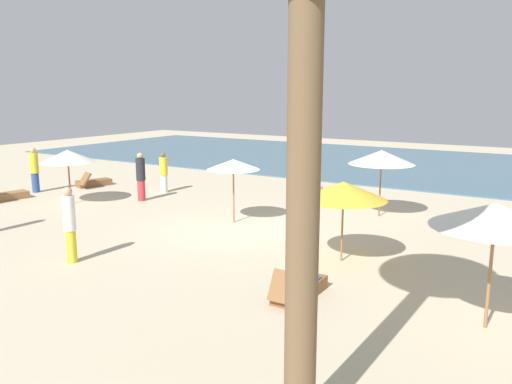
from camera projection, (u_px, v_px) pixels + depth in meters
name	position (u px, v px, depth m)	size (l,w,h in m)	color
ground_plane	(237.00, 228.00, 15.95)	(60.00, 60.00, 0.00)	beige
ocean_water	(398.00, 163.00, 30.11)	(48.00, 16.00, 0.06)	#476B7F
umbrella_0	(343.00, 191.00, 12.56)	(2.15, 2.15, 2.03)	olive
umbrella_1	(382.00, 157.00, 17.12)	(2.22, 2.22, 2.27)	brown
umbrella_2	(233.00, 165.00, 16.33)	(1.71, 1.71, 2.07)	olive
umbrella_3	(68.00, 156.00, 19.13)	(2.06, 2.06, 2.06)	brown
umbrella_4	(495.00, 216.00, 8.87)	(2.22, 2.22, 2.31)	olive
lounger_0	(6.00, 196.00, 20.07)	(0.92, 1.73, 0.74)	olive
lounger_1	(485.00, 230.00, 15.10)	(0.97, 1.75, 0.73)	brown
lounger_2	(325.00, 198.00, 19.60)	(1.03, 1.78, 0.69)	brown
lounger_3	(93.00, 182.00, 23.00)	(1.07, 1.77, 0.71)	brown
lounger_4	(298.00, 289.00, 10.58)	(0.61, 1.63, 0.75)	brown
person_1	(141.00, 177.00, 19.83)	(0.50, 0.50, 1.88)	#BF3338
person_2	(34.00, 170.00, 21.49)	(0.48, 0.48, 1.90)	#2D4C8C
person_3	(70.00, 224.00, 12.60)	(0.31, 0.31, 1.92)	yellow
person_4	(164.00, 172.00, 21.51)	(0.46, 0.46, 1.69)	white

